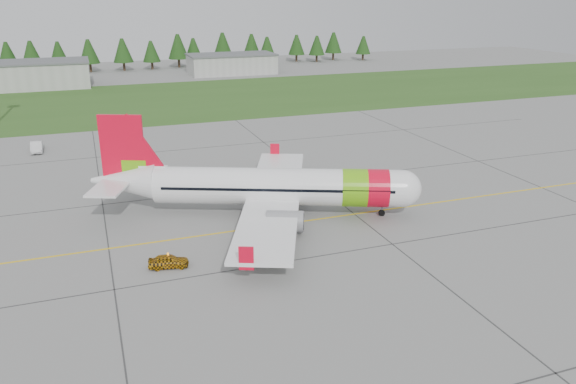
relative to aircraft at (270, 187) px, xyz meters
name	(u,v)px	position (x,y,z in m)	size (l,w,h in m)	color
ground	(292,261)	(-1.67, -11.14, -3.03)	(320.00, 320.00, 0.00)	gray
aircraft	(270,187)	(0.00, 0.00, 0.00)	(32.99, 31.33, 10.49)	white
follow_me_car	(168,249)	(-12.02, -8.75, -1.32)	(1.37, 1.16, 3.41)	orange
service_van	(35,137)	(-24.73, 35.01, -0.75)	(1.59, 1.50, 4.55)	silver
grass_strip	(162,100)	(-1.67, 70.86, -3.01)	(320.00, 50.00, 0.03)	#30561E
taxi_guideline	(264,227)	(-1.67, -3.14, -3.01)	(120.00, 0.25, 0.02)	gold
hangar_west	(20,76)	(-31.67, 98.86, -0.03)	(32.00, 14.00, 6.00)	#A8A8A3
hangar_east	(232,64)	(23.33, 106.86, -0.43)	(24.00, 12.00, 5.20)	#A8A8A3
treeline	(135,52)	(-1.67, 126.86, 1.97)	(160.00, 8.00, 10.00)	#1C3F14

